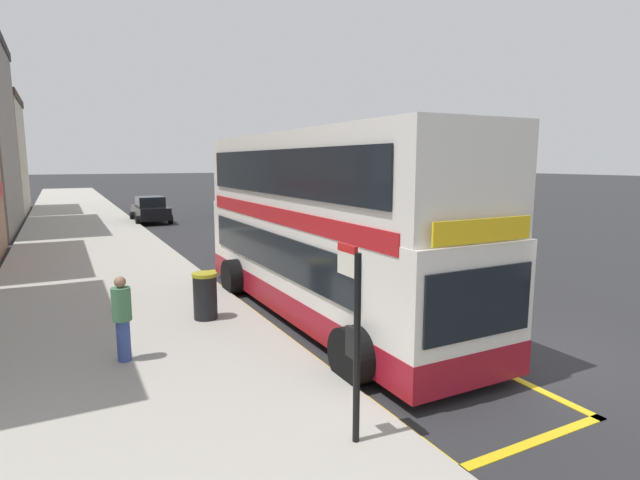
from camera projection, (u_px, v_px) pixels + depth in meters
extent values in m
plane|color=#28282B|center=(180.00, 211.00, 37.81)|extent=(260.00, 260.00, 0.00)
cube|color=#A39E93|center=(78.00, 215.00, 34.60)|extent=(6.00, 76.00, 0.14)
cube|color=white|center=(322.00, 261.00, 12.14)|extent=(2.43, 10.27, 2.30)
cube|color=white|center=(322.00, 174.00, 11.81)|extent=(2.41, 10.07, 1.90)
cube|color=maroon|center=(322.00, 294.00, 12.27)|extent=(2.45, 10.29, 0.60)
cube|color=#B2191E|center=(322.00, 213.00, 11.95)|extent=(2.46, 9.45, 0.36)
cube|color=black|center=(269.00, 250.00, 11.87)|extent=(0.04, 8.22, 0.90)
cube|color=black|center=(274.00, 172.00, 11.24)|extent=(0.04, 9.04, 1.00)
cube|color=black|center=(480.00, 303.00, 7.58)|extent=(2.14, 0.04, 1.10)
cube|color=yellow|center=(484.00, 231.00, 7.41)|extent=(1.95, 0.04, 0.36)
cylinder|color=black|center=(356.00, 355.00, 8.43)|extent=(0.56, 1.00, 1.00)
cylinder|color=black|center=(471.00, 331.00, 9.63)|extent=(0.56, 1.00, 1.00)
cylinder|color=black|center=(235.00, 277.00, 14.15)|extent=(0.56, 1.00, 1.00)
cylinder|color=black|center=(317.00, 268.00, 15.34)|extent=(0.56, 1.00, 1.00)
cube|color=gold|center=(269.00, 324.00, 11.56)|extent=(0.16, 12.67, 0.01)
cube|color=gold|center=(367.00, 308.00, 12.80)|extent=(0.16, 12.67, 0.01)
cube|color=gold|center=(535.00, 441.00, 6.70)|extent=(2.87, 0.16, 0.01)
cube|color=gold|center=(239.00, 268.00, 17.66)|extent=(2.87, 0.16, 0.01)
cylinder|color=black|center=(357.00, 350.00, 6.28)|extent=(0.09, 0.09, 2.49)
cube|color=silver|center=(347.00, 264.00, 6.34)|extent=(0.05, 0.42, 0.30)
cube|color=red|center=(347.00, 248.00, 6.31)|extent=(0.05, 0.42, 0.10)
cube|color=black|center=(353.00, 343.00, 6.36)|extent=(0.06, 0.28, 0.40)
cube|color=black|center=(150.00, 212.00, 30.75)|extent=(1.76, 4.20, 0.72)
cube|color=black|center=(150.00, 201.00, 30.56)|extent=(1.52, 1.90, 0.60)
cylinder|color=black|center=(132.00, 216.00, 31.52)|extent=(0.22, 0.60, 0.60)
cylinder|color=black|center=(162.00, 215.00, 32.37)|extent=(0.22, 0.60, 0.60)
cylinder|color=black|center=(138.00, 221.00, 29.24)|extent=(0.22, 0.60, 0.60)
cylinder|color=black|center=(170.00, 219.00, 30.09)|extent=(0.22, 0.60, 0.60)
cube|color=#196066|center=(239.00, 208.00, 33.27)|extent=(1.76, 4.20, 0.72)
cube|color=black|center=(239.00, 198.00, 33.08)|extent=(1.52, 1.90, 0.60)
cylinder|color=black|center=(220.00, 212.00, 34.04)|extent=(0.22, 0.60, 0.60)
cylinder|color=black|center=(246.00, 211.00, 34.90)|extent=(0.22, 0.60, 0.60)
cylinder|color=black|center=(231.00, 216.00, 31.76)|extent=(0.22, 0.60, 0.60)
cylinder|color=black|center=(259.00, 215.00, 32.62)|extent=(0.22, 0.60, 0.60)
cube|color=slate|center=(234.00, 198.00, 42.14)|extent=(1.76, 4.20, 0.72)
cube|color=black|center=(234.00, 191.00, 41.95)|extent=(1.52, 1.90, 0.60)
cylinder|color=black|center=(219.00, 202.00, 42.91)|extent=(0.22, 0.60, 0.60)
cylinder|color=black|center=(240.00, 201.00, 43.76)|extent=(0.22, 0.60, 0.60)
cylinder|color=black|center=(228.00, 204.00, 40.63)|extent=(0.22, 0.60, 0.60)
cylinder|color=black|center=(250.00, 203.00, 41.48)|extent=(0.22, 0.60, 0.60)
cylinder|color=#33478C|center=(124.00, 340.00, 9.04)|extent=(0.24, 0.24, 0.76)
cylinder|color=#3F724C|center=(121.00, 304.00, 8.94)|extent=(0.34, 0.34, 0.61)
sphere|color=#8C664C|center=(120.00, 282.00, 8.87)|extent=(0.20, 0.20, 0.20)
cylinder|color=black|center=(205.00, 298.00, 11.46)|extent=(0.54, 0.54, 1.00)
cylinder|color=#A5991E|center=(204.00, 275.00, 11.38)|extent=(0.57, 0.57, 0.08)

